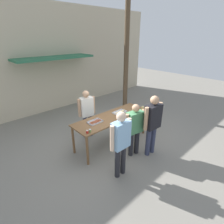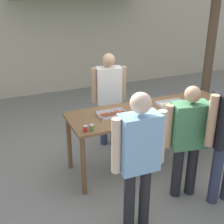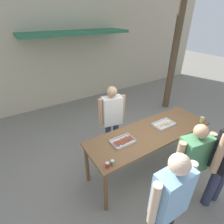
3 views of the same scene
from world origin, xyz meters
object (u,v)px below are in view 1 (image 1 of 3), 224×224
(person_server_behind_table, at_px, (87,110))
(person_customer_holding_hotdog, at_px, (121,140))
(person_customer_waiting_in_line, at_px, (135,126))
(person_customer_with_cup, at_px, (153,121))
(food_tray_sausages, at_px, (95,122))
(beer_cup, at_px, (143,108))
(utility_pole, at_px, (127,48))
(condiment_jar_mustard, at_px, (87,132))
(condiment_jar_ketchup, at_px, (90,131))
(food_tray_buns, at_px, (120,112))

(person_server_behind_table, height_order, person_customer_holding_hotdog, person_customer_holding_hotdog)
(person_customer_holding_hotdog, bearing_deg, person_customer_waiting_in_line, -159.22)
(person_customer_with_cup, bearing_deg, food_tray_sausages, -45.22)
(food_tray_sausages, distance_m, beer_cup, 1.80)
(person_customer_waiting_in_line, bearing_deg, person_server_behind_table, -66.42)
(beer_cup, xyz_separation_m, person_customer_holding_hotdog, (-1.98, -0.91, 0.03))
(utility_pole, bearing_deg, person_customer_holding_hotdog, -138.19)
(food_tray_sausages, relative_size, condiment_jar_mustard, 5.07)
(condiment_jar_mustard, bearing_deg, beer_cup, 0.24)
(condiment_jar_ketchup, distance_m, beer_cup, 2.20)
(beer_cup, height_order, person_customer_with_cup, person_customer_with_cup)
(beer_cup, bearing_deg, food_tray_sausages, 169.35)
(person_server_behind_table, bearing_deg, person_customer_waiting_in_line, -65.89)
(food_tray_sausages, distance_m, person_customer_waiting_in_line, 1.14)
(beer_cup, xyz_separation_m, person_server_behind_table, (-1.49, 1.13, -0.01))
(food_tray_buns, distance_m, condiment_jar_mustard, 1.57)
(beer_cup, bearing_deg, person_server_behind_table, 142.75)
(condiment_jar_mustard, bearing_deg, person_server_behind_table, 55.14)
(food_tray_buns, bearing_deg, person_customer_holding_hotdog, -134.65)
(condiment_jar_mustard, height_order, condiment_jar_ketchup, same)
(food_tray_buns, height_order, beer_cup, beer_cup)
(food_tray_sausages, height_order, beer_cup, beer_cup)
(food_tray_sausages, relative_size, utility_pole, 0.08)
(food_tray_sausages, bearing_deg, condiment_jar_mustard, -146.80)
(person_customer_holding_hotdog, bearing_deg, condiment_jar_mustard, -70.12)
(person_customer_waiting_in_line, bearing_deg, condiment_jar_ketchup, -16.75)
(food_tray_sausages, bearing_deg, beer_cup, -10.65)
(person_server_behind_table, bearing_deg, condiment_jar_mustard, -113.89)
(food_tray_sausages, distance_m, utility_pole, 3.98)
(food_tray_buns, distance_m, person_customer_waiting_in_line, 0.97)
(food_tray_sausages, relative_size, food_tray_buns, 0.94)
(person_customer_holding_hotdog, height_order, person_customer_with_cup, person_customer_with_cup)
(person_customer_with_cup, height_order, person_customer_waiting_in_line, person_customer_with_cup)
(person_server_behind_table, distance_m, person_customer_with_cup, 2.17)
(person_server_behind_table, relative_size, person_customer_waiting_in_line, 1.05)
(person_server_behind_table, xyz_separation_m, utility_pole, (2.83, 0.93, 1.76))
(food_tray_sausages, height_order, food_tray_buns, food_tray_buns)
(person_server_behind_table, relative_size, person_customer_holding_hotdog, 0.95)
(condiment_jar_mustard, distance_m, person_customer_holding_hotdog, 0.95)
(person_customer_holding_hotdog, bearing_deg, food_tray_buns, -133.85)
(person_customer_holding_hotdog, xyz_separation_m, person_customer_waiting_in_line, (0.89, 0.32, -0.11))
(food_tray_sausages, relative_size, person_server_behind_table, 0.25)
(person_server_behind_table, relative_size, person_customer_with_cup, 0.92)
(person_customer_waiting_in_line, bearing_deg, food_tray_buns, -99.67)
(food_tray_buns, xyz_separation_m, person_customer_holding_hotdog, (-1.22, -1.24, 0.07))
(utility_pole, bearing_deg, person_customer_waiting_in_line, -132.59)
(person_customer_holding_hotdog, height_order, person_customer_waiting_in_line, person_customer_holding_hotdog)
(food_tray_buns, xyz_separation_m, utility_pole, (2.10, 1.73, 1.79))
(person_server_behind_table, bearing_deg, condiment_jar_ketchup, -110.80)
(food_tray_sausages, distance_m, person_customer_with_cup, 1.62)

